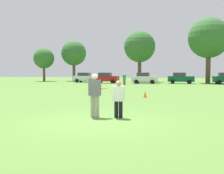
% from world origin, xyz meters
% --- Properties ---
extents(ground_plane, '(171.02, 171.02, 0.00)m').
position_xyz_m(ground_plane, '(0.00, 0.00, 0.00)').
color(ground_plane, '#517A33').
extents(player_thrower, '(0.52, 0.36, 1.72)m').
position_xyz_m(player_thrower, '(-0.30, 0.71, 0.97)').
color(player_thrower, gray).
rests_on(player_thrower, ground).
extents(player_defender, '(0.47, 0.31, 1.46)m').
position_xyz_m(player_defender, '(0.64, 0.81, 0.81)').
color(player_defender, black).
rests_on(player_defender, ground).
extents(frisbee, '(0.27, 0.27, 0.08)m').
position_xyz_m(frisbee, '(0.06, 0.83, 1.14)').
color(frisbee, '#E54C33').
extents(traffic_cone, '(0.32, 0.32, 0.48)m').
position_xyz_m(traffic_cone, '(0.55, 9.28, 0.23)').
color(traffic_cone, '#D8590C').
rests_on(traffic_cone, ground).
extents(parked_car_near_left, '(4.24, 2.28, 1.82)m').
position_xyz_m(parked_car_near_left, '(-14.02, 34.97, 0.92)').
color(parked_car_near_left, silver).
rests_on(parked_car_near_left, ground).
extents(parked_car_mid_left, '(4.24, 2.28, 1.82)m').
position_xyz_m(parked_car_mid_left, '(-9.32, 32.85, 0.92)').
color(parked_car_mid_left, maroon).
rests_on(parked_car_mid_left, ground).
extents(parked_car_center, '(4.24, 2.28, 1.82)m').
position_xyz_m(parked_car_center, '(-2.67, 32.69, 0.92)').
color(parked_car_center, silver).
rests_on(parked_car_center, ground).
extents(parked_car_mid_right, '(4.24, 2.28, 1.82)m').
position_xyz_m(parked_car_mid_right, '(3.09, 34.06, 0.92)').
color(parked_car_mid_right, '#0C4C2D').
rests_on(parked_car_mid_right, ground).
extents(bystander_far_jogger, '(0.49, 0.31, 1.72)m').
position_xyz_m(bystander_far_jogger, '(-4.95, 27.57, 0.97)').
color(bystander_far_jogger, '#4C4C51').
rests_on(bystander_far_jogger, ground).
extents(tree_west_maple, '(4.33, 4.33, 7.04)m').
position_xyz_m(tree_west_maple, '(-24.97, 39.09, 4.84)').
color(tree_west_maple, brown).
rests_on(tree_west_maple, ground).
extents(tree_center_elm, '(5.43, 5.43, 8.82)m').
position_xyz_m(tree_center_elm, '(-19.57, 42.49, 6.07)').
color(tree_center_elm, brown).
rests_on(tree_center_elm, ground).
extents(tree_east_birch, '(6.23, 6.23, 10.12)m').
position_xyz_m(tree_east_birch, '(-4.84, 41.31, 6.96)').
color(tree_east_birch, brown).
rests_on(tree_east_birch, ground).
extents(tree_east_oak, '(6.88, 6.88, 11.18)m').
position_xyz_m(tree_east_oak, '(7.65, 37.21, 7.69)').
color(tree_east_oak, brown).
rests_on(tree_east_oak, ground).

